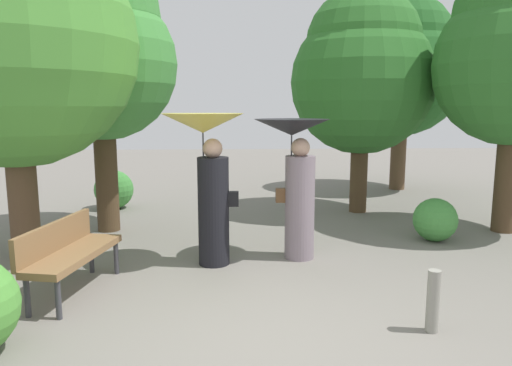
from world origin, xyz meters
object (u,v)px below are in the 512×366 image
(tree_near_left, at_px, (9,23))
(tree_mid_left, at_px, (100,50))
(tree_far_back, at_px, (402,65))
(path_marker_post, at_px, (433,301))
(person_right, at_px, (296,168))
(tree_mid_right, at_px, (362,71))
(person_left, at_px, (208,164))
(park_bench, at_px, (68,250))

(tree_near_left, relative_size, tree_mid_left, 1.12)
(tree_far_back, distance_m, path_marker_post, 8.72)
(tree_mid_left, xyz_separation_m, tree_far_back, (6.47, 3.89, 0.12))
(person_right, relative_size, path_marker_post, 3.22)
(tree_mid_right, bearing_deg, path_marker_post, -97.43)
(person_right, xyz_separation_m, tree_mid_right, (1.69, 2.93, 1.54))
(tree_far_back, relative_size, path_marker_post, 8.06)
(tree_far_back, height_order, path_marker_post, tree_far_back)
(person_left, distance_m, tree_mid_right, 4.51)
(tree_near_left, bearing_deg, tree_mid_right, 26.00)
(tree_mid_right, height_order, path_marker_post, tree_mid_right)
(park_bench, distance_m, tree_mid_right, 6.47)
(tree_far_back, bearing_deg, tree_mid_left, -149.02)
(person_right, distance_m, tree_near_left, 4.30)
(tree_near_left, xyz_separation_m, path_marker_post, (4.84, -2.55, -2.93))
(tree_mid_left, distance_m, path_marker_post, 6.31)
(person_right, relative_size, park_bench, 1.25)
(park_bench, xyz_separation_m, tree_mid_left, (-0.28, 2.83, 2.54))
(tree_far_back, xyz_separation_m, path_marker_post, (-2.43, -7.87, -2.86))
(person_right, height_order, tree_mid_left, tree_mid_left)
(path_marker_post, bearing_deg, tree_mid_left, 135.41)
(person_left, bearing_deg, park_bench, 126.86)
(tree_mid_right, relative_size, path_marker_post, 7.26)
(park_bench, xyz_separation_m, tree_mid_right, (4.45, 4.08, 2.31))
(park_bench, relative_size, tree_far_back, 0.32)
(tree_mid_right, distance_m, tree_far_back, 3.18)
(tree_near_left, bearing_deg, path_marker_post, -27.76)
(person_left, distance_m, path_marker_post, 3.23)
(tree_mid_left, xyz_separation_m, path_marker_post, (4.04, -3.99, -2.75))
(person_left, bearing_deg, tree_mid_right, -37.16)
(person_left, relative_size, tree_near_left, 0.40)
(park_bench, height_order, tree_mid_left, tree_mid_left)
(person_right, relative_size, tree_mid_right, 0.44)
(tree_mid_right, bearing_deg, person_right, -119.98)
(person_left, relative_size, tree_mid_right, 0.46)
(park_bench, bearing_deg, tree_mid_left, 16.97)
(person_left, xyz_separation_m, tree_mid_left, (-1.83, 1.88, 1.68))
(person_right, bearing_deg, path_marker_post, -150.92)
(park_bench, height_order, tree_near_left, tree_near_left)
(tree_near_left, relative_size, tree_mid_right, 1.16)
(person_right, xyz_separation_m, park_bench, (-2.76, -1.15, -0.77))
(person_right, relative_size, tree_far_back, 0.40)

